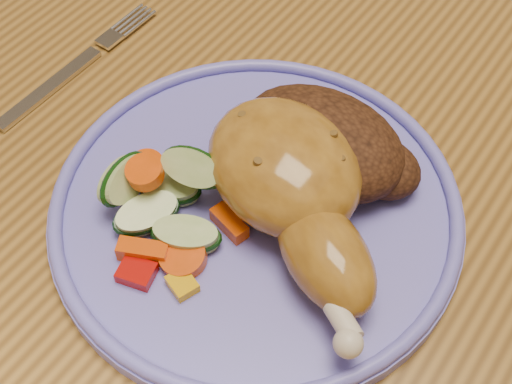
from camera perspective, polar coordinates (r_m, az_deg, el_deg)
dining_table at (r=0.62m, az=10.44°, el=-0.14°), size 0.90×1.40×0.75m
plate at (r=0.49m, az=0.00°, el=-1.46°), size 0.28×0.28×0.01m
plate_rim at (r=0.49m, az=0.00°, el=-0.71°), size 0.28×0.28×0.01m
chicken_leg at (r=0.46m, az=3.01°, el=0.45°), size 0.18×0.16×0.06m
rice_pilaf at (r=0.50m, az=5.57°, el=3.75°), size 0.13×0.09×0.05m
vegetable_pile at (r=0.48m, az=-7.40°, el=-0.83°), size 0.10×0.11×0.05m
fork at (r=0.61m, az=-14.49°, el=9.49°), size 0.02×0.15×0.00m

